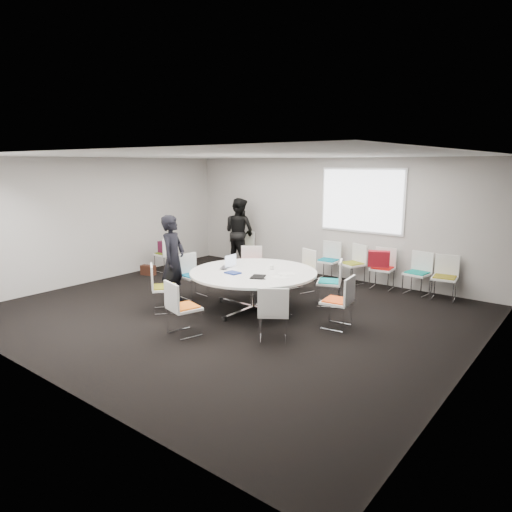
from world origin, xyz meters
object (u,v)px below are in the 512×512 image
Objects in this scene: maroon_bag at (165,247)px; chair_ring_b at (329,291)px; chair_ring_a at (337,312)px; chair_back_e at (444,286)px; chair_spare_left at (166,261)px; laptop at (227,268)px; chair_ring_e at (193,284)px; brown_bag at (148,270)px; chair_ring_g at (184,318)px; conference_table at (253,281)px; person_main at (173,260)px; chair_ring_d at (251,275)px; chair_ring_c at (302,278)px; chair_ring_h at (273,323)px; chair_ring_f at (164,297)px; person_back at (239,232)px; chair_back_c at (382,276)px; cup at (272,267)px; chair_back_d at (417,282)px; chair_person_back at (243,255)px; chair_back_b at (352,272)px; chair_back_a at (328,268)px.

chair_ring_b is at bearing 0.99° from maroon_bag.
chair_ring_b is (-0.71, 1.01, 0.00)m from chair_ring_a.
chair_ring_a is 2.87m from chair_back_e.
chair_spare_left is 3.30m from laptop.
chair_ring_e reaches higher than brown_bag.
chair_ring_b and chair_ring_g have the same top height.
conference_table is 1.36× the size of person_main.
laptop is at bearing 122.18° from chair_ring_g.
chair_ring_g is 4.45m from chair_spare_left.
laptop is at bearing 73.81° from chair_ring_d.
chair_ring_h is (1.15, -2.62, 0.00)m from chair_ring_c.
chair_ring_f is 1.00× the size of chair_ring_g.
person_back reaches higher than chair_ring_f.
chair_back_c is 5.24m from maroon_bag.
cup is at bearing 56.37° from conference_table.
chair_ring_d reaches higher than laptop.
cup is at bearing 60.97° from chair_back_d.
chair_ring_g is 1.00× the size of chair_person_back.
maroon_bag is (-5.29, 0.93, 0.34)m from chair_ring_a.
cup reaches higher than brown_bag.
person_main is 19.03× the size of cup.
person_back is (-2.59, 2.67, 0.35)m from conference_table.
chair_back_d reaches higher than laptop.
chair_ring_a reaches higher than conference_table.
chair_ring_h is at bearing 148.69° from chair_ring_a.
chair_spare_left reaches higher than laptop.
chair_back_b is (0.59, 2.85, -0.28)m from conference_table.
chair_ring_f is at bearing -41.67° from maroon_bag.
chair_ring_h is (2.21, -2.23, 0.00)m from chair_ring_d.
chair_ring_b and chair_ring_h have the same top height.
chair_person_back is (-1.16, 2.98, 0.00)m from chair_ring_e.
chair_person_back is at bearing 147.40° from chair_ring_f.
person_main is (-1.41, 1.07, 0.58)m from chair_ring_g.
chair_back_c is 2.81× the size of laptop.
chair_ring_b is 2.04m from chair_back_d.
conference_table is at bearing 103.30° from chair_ring_g.
chair_ring_d and chair_ring_g have the same top height.
chair_ring_a and chair_ring_b have the same top height.
chair_back_a and chair_back_d have the same top height.
chair_ring_b is at bearing 140.59° from chair_ring_d.
chair_ring_e is 2.06m from chair_ring_g.
cup is (-2.40, -2.52, 0.50)m from chair_back_e.
brown_bag is (-3.87, 0.22, -0.66)m from cup.
conference_table is 1.71m from chair_ring_a.
chair_back_c is at bearing -35.02° from chair_ring_b.
chair_ring_d is 1.00× the size of chair_spare_left.
cup is (0.16, -1.31, 0.50)m from chair_ring_c.
chair_ring_b is at bearing 157.75° from person_back.
chair_ring_d and chair_back_e have the same top height.
maroon_bag is (-3.08, 1.15, -0.12)m from laptop.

